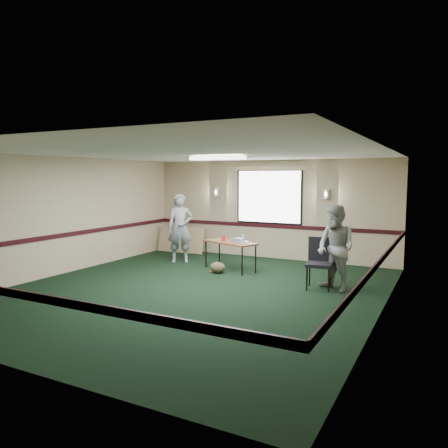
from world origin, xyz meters
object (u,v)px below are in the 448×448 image
at_px(projector, 238,240).
at_px(person_left, 180,228).
at_px(person_right, 336,248).
at_px(folding_table, 230,244).
at_px(conference_chair, 320,259).

xyz_separation_m(projector, person_left, (-1.85, 0.33, 0.16)).
height_order(projector, person_right, person_right).
bearing_deg(folding_table, person_left, -170.28).
relative_size(projector, conference_chair, 0.28).
bearing_deg(conference_chair, person_right, -23.46).
xyz_separation_m(conference_chair, person_left, (-3.99, 1.00, 0.30)).
xyz_separation_m(folding_table, person_left, (-1.62, 0.31, 0.26)).
relative_size(folding_table, person_left, 0.83).
xyz_separation_m(folding_table, conference_chair, (2.37, -0.69, -0.05)).
height_order(folding_table, conference_chair, conference_chair).
distance_m(folding_table, person_right, 2.82).
bearing_deg(person_left, folding_table, -43.68).
distance_m(person_left, person_right, 4.46).
xyz_separation_m(person_left, person_right, (4.33, -1.08, -0.05)).
xyz_separation_m(projector, person_right, (2.48, -0.75, 0.11)).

